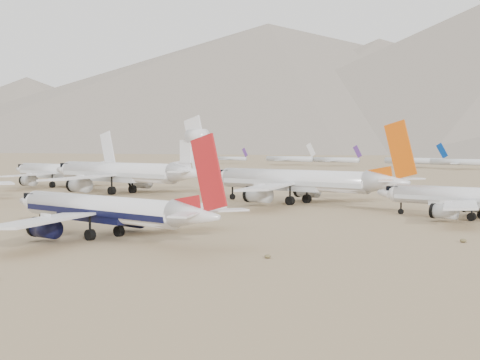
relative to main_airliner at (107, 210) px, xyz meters
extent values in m
plane|color=olive|center=(5.16, 0.15, -4.37)|extent=(7000.00, 7000.00, 0.00)
cylinder|color=white|center=(-2.03, 0.00, 0.19)|extent=(33.59, 3.97, 3.97)
cube|color=black|center=(-2.03, 0.00, -0.30)|extent=(32.92, 4.03, 0.89)
sphere|color=white|center=(-18.83, 0.00, 0.19)|extent=(3.97, 3.97, 3.97)
cube|color=black|center=(-19.43, 0.00, 1.29)|extent=(2.78, 2.58, 0.99)
cone|color=white|center=(18.73, 0.00, 0.49)|extent=(8.40, 3.97, 3.97)
cube|color=white|center=(0.56, -11.78, -0.50)|extent=(12.97, 20.44, 0.62)
cube|color=white|center=(20.36, -3.86, 0.99)|extent=(5.33, 6.97, 0.24)
cylinder|color=black|center=(-3.90, -8.26, -2.29)|extent=(4.67, 2.86, 2.86)
cube|color=white|center=(0.56, 11.78, -0.50)|extent=(12.97, 20.44, 0.62)
cube|color=white|center=(20.36, 3.86, 0.99)|extent=(5.33, 6.97, 0.24)
cylinder|color=black|center=(-3.90, 8.26, -2.29)|extent=(4.67, 2.86, 2.86)
cube|color=#AD1619|center=(21.06, 0.00, 6.28)|extent=(6.37, 0.32, 10.49)
cylinder|color=black|center=(-17.84, 0.00, -3.78)|extent=(1.19, 0.50, 1.19)
cylinder|color=black|center=(-0.64, -2.78, -3.54)|extent=(1.67, 0.99, 1.67)
cylinder|color=black|center=(-0.64, 2.78, -3.54)|extent=(1.67, 0.99, 1.67)
cylinder|color=white|center=(32.36, 62.13, -0.05)|extent=(30.91, 3.76, 3.76)
cube|color=silver|center=(32.36, 62.13, -0.52)|extent=(30.30, 3.81, 0.85)
sphere|color=white|center=(16.90, 62.13, -0.05)|extent=(3.76, 3.76, 3.76)
cube|color=black|center=(16.34, 62.13, 0.98)|extent=(2.63, 2.44, 0.94)
cube|color=white|center=(34.75, 51.23, -0.71)|extent=(11.94, 18.81, 0.58)
cylinder|color=silver|center=(30.64, 54.48, -2.40)|extent=(4.29, 2.70, 2.70)
cylinder|color=silver|center=(30.64, 69.78, -2.40)|extent=(4.29, 2.70, 2.70)
cylinder|color=black|center=(17.84, 62.13, -3.81)|extent=(1.13, 0.47, 1.13)
cylinder|color=black|center=(33.65, 59.50, -3.58)|extent=(1.58, 0.94, 1.58)
cylinder|color=white|center=(-13.80, 68.05, 1.44)|extent=(41.34, 5.05, 5.05)
cube|color=silver|center=(-13.80, 68.05, 0.81)|extent=(40.51, 5.13, 1.14)
sphere|color=white|center=(-34.47, 68.05, 1.44)|extent=(5.05, 5.05, 5.05)
cube|color=black|center=(-35.23, 68.05, 2.83)|extent=(3.54, 3.28, 1.26)
cone|color=white|center=(11.75, 68.05, 1.82)|extent=(10.33, 5.05, 5.05)
cube|color=white|center=(-10.61, 53.46, 0.55)|extent=(15.97, 25.16, 0.78)
cube|color=white|center=(13.76, 63.27, 2.45)|extent=(6.56, 8.58, 0.30)
cylinder|color=silver|center=(-16.10, 57.80, -1.72)|extent=(5.74, 3.64, 3.64)
cube|color=white|center=(-10.61, 82.63, 0.55)|extent=(15.97, 25.16, 0.78)
cube|color=white|center=(13.76, 72.82, 2.45)|extent=(6.56, 8.58, 0.30)
cylinder|color=silver|center=(-16.10, 78.29, -1.72)|extent=(5.74, 3.64, 3.64)
cube|color=#D95307|center=(14.62, 68.05, 8.98)|extent=(7.83, 0.40, 12.91)
cylinder|color=black|center=(-33.21, 68.05, -3.61)|extent=(1.52, 0.63, 1.52)
cylinder|color=black|center=(-12.08, 64.51, -3.31)|extent=(2.12, 1.26, 2.12)
cylinder|color=black|center=(-12.08, 71.58, -3.31)|extent=(2.12, 1.26, 2.12)
cylinder|color=white|center=(-73.09, 62.63, 2.04)|extent=(46.56, 5.57, 5.57)
cube|color=silver|center=(-73.09, 62.63, 1.34)|extent=(45.63, 5.66, 1.25)
sphere|color=white|center=(-96.36, 62.63, 2.04)|extent=(5.57, 5.57, 5.57)
cube|color=black|center=(-97.20, 62.63, 3.57)|extent=(3.90, 3.62, 1.39)
cone|color=white|center=(-44.31, 62.63, 2.46)|extent=(11.64, 5.57, 5.57)
cube|color=white|center=(-69.49, 46.27, 1.06)|extent=(17.98, 28.33, 0.87)
cube|color=white|center=(-42.05, 57.27, 3.15)|extent=(7.39, 9.66, 0.33)
cylinder|color=silver|center=(-75.67, 51.15, -1.45)|extent=(6.47, 4.01, 4.01)
cube|color=white|center=(-69.49, 79.00, 1.06)|extent=(17.98, 28.33, 0.87)
cube|color=white|center=(-42.05, 67.99, 3.15)|extent=(7.39, 9.66, 0.33)
cylinder|color=silver|center=(-75.67, 74.11, -1.45)|extent=(6.47, 4.01, 4.01)
cube|color=white|center=(-41.08, 62.63, 10.50)|extent=(8.82, 0.45, 14.54)
cylinder|color=white|center=(-40.75, 62.63, 12.29)|extent=(5.82, 3.61, 3.61)
cylinder|color=black|center=(-94.97, 62.63, -3.54)|extent=(1.67, 0.70, 1.67)
cylinder|color=black|center=(-71.15, 58.73, -3.20)|extent=(2.34, 1.39, 2.34)
cylinder|color=black|center=(-71.15, 66.53, -3.20)|extent=(2.34, 1.39, 2.34)
cylinder|color=white|center=(-112.93, 69.46, 1.15)|extent=(39.11, 4.81, 4.81)
cube|color=silver|center=(-112.93, 69.46, 0.55)|extent=(38.33, 4.88, 1.08)
sphere|color=white|center=(-132.49, 69.46, 1.15)|extent=(4.81, 4.81, 4.81)
cube|color=black|center=(-133.21, 69.46, 2.48)|extent=(3.36, 3.12, 1.20)
cone|color=white|center=(-88.76, 69.46, 1.52)|extent=(9.78, 4.81, 4.81)
cube|color=white|center=(-109.91, 55.65, 0.31)|extent=(15.11, 23.81, 0.74)
cube|color=white|center=(-86.85, 64.94, 2.12)|extent=(6.21, 8.12, 0.29)
cylinder|color=silver|center=(-115.10, 59.76, -1.85)|extent=(5.43, 3.46, 3.46)
cube|color=white|center=(-109.91, 83.27, 0.31)|extent=(15.11, 23.81, 0.74)
cube|color=white|center=(-86.85, 73.99, 2.12)|extent=(6.21, 8.12, 0.29)
cylinder|color=silver|center=(-115.10, 79.17, -1.85)|extent=(5.43, 3.46, 3.46)
cube|color=white|center=(-86.04, 69.46, 8.30)|extent=(7.41, 0.38, 12.21)
cylinder|color=black|center=(-131.29, 69.46, -3.65)|extent=(1.44, 0.60, 1.44)
cylinder|color=black|center=(-111.30, 66.10, -3.36)|extent=(2.02, 1.20, 2.02)
cylinder|color=black|center=(-111.30, 72.83, -3.36)|extent=(2.02, 1.20, 2.02)
cylinder|color=silver|center=(-258.64, 329.26, -0.53)|extent=(29.17, 2.88, 2.88)
cube|color=#522B7F|center=(-244.92, 329.26, 4.34)|extent=(5.81, 0.29, 7.32)
cube|color=silver|center=(-258.64, 321.71, -0.96)|extent=(7.68, 13.43, 0.29)
cube|color=silver|center=(-258.64, 336.81, -0.96)|extent=(7.68, 13.43, 0.29)
cylinder|color=silver|center=(-200.79, 326.01, -0.02)|extent=(39.58, 3.91, 3.91)
cube|color=white|center=(-182.16, 326.01, 6.60)|extent=(7.88, 0.39, 9.93)
cube|color=silver|center=(-200.79, 315.77, -0.60)|extent=(10.43, 18.22, 0.39)
cube|color=silver|center=(-200.79, 336.25, -0.60)|extent=(10.43, 18.22, 0.39)
cylinder|color=silver|center=(-162.87, 328.43, -0.24)|extent=(35.10, 3.47, 3.47)
cube|color=#522B7F|center=(-146.35, 328.43, 5.63)|extent=(6.99, 0.35, 8.81)
cube|color=silver|center=(-162.87, 319.34, -0.76)|extent=(9.25, 16.16, 0.35)
cube|color=silver|center=(-162.87, 337.51, -0.76)|extent=(9.25, 16.16, 0.35)
cylinder|color=silver|center=(-106.25, 329.36, -0.03)|extent=(39.26, 3.88, 3.88)
cube|color=navy|center=(-87.78, 329.36, 6.53)|extent=(7.82, 0.39, 9.85)
cube|color=silver|center=(-106.25, 319.20, -0.61)|extent=(10.34, 18.07, 0.39)
cube|color=silver|center=(-106.25, 339.52, -0.61)|extent=(10.34, 18.07, 0.39)
cylinder|color=silver|center=(-72.65, 321.84, -0.11)|extent=(37.64, 3.72, 3.72)
cube|color=silver|center=(-72.65, 312.09, -0.67)|extent=(9.92, 17.33, 0.37)
cube|color=silver|center=(-72.65, 331.58, -0.67)|extent=(9.92, 17.33, 0.37)
cone|color=slate|center=(-2594.84, 1630.15, 155.63)|extent=(2048.00, 2048.00, 320.00)
cone|color=slate|center=(-1894.84, 1520.15, 125.63)|extent=(1456.00, 1456.00, 260.00)
cone|color=slate|center=(-1294.84, 1720.15, 205.63)|extent=(3024.00, 3024.00, 420.00)
cone|color=slate|center=(-794.84, 1560.15, 145.63)|extent=(1800.00, 1800.00, 300.00)
cone|color=slate|center=(-1494.84, 1100.15, 55.63)|extent=(1080.00, 1080.00, 120.00)
cone|color=slate|center=(-694.84, 1100.15, 43.13)|extent=(855.00, 855.00, 95.00)
ellipsoid|color=brown|center=(-25.24, 14.55, -4.08)|extent=(0.98, 0.98, 0.54)
ellipsoid|color=brown|center=(29.56, 1.75, -4.12)|extent=(0.84, 0.84, 0.46)
ellipsoid|color=brown|center=(43.26, 31.05, -4.08)|extent=(0.98, 0.98, 0.54)
camera|label=1|loc=(80.74, -64.67, 9.94)|focal=50.00mm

